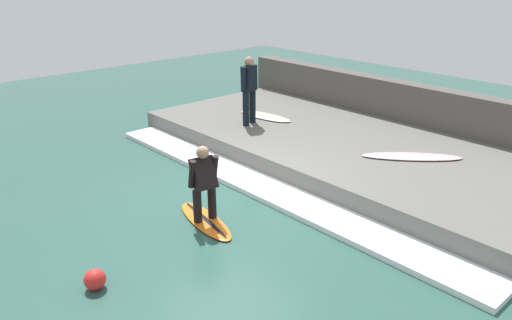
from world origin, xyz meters
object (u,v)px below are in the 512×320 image
Objects in this scene: surfboard_spare at (412,156)px; marker_buoy at (95,279)px; surfer_riding at (204,180)px; surfer_waiting_near at (249,87)px; surfboard_waiting_near at (265,116)px; surfboard_riding at (205,220)px.

marker_buoy is at bearing 172.84° from surfboard_spare.
surfer_waiting_near is (3.48, 2.74, 0.60)m from surfer_riding.
surfer_riding reaches higher than marker_buoy.
surfboard_waiting_near is at bearing 27.70° from marker_buoy.
surfer_waiting_near reaches higher than surfboard_riding.
surfboard_spare is 6.80m from marker_buoy.
surfboard_waiting_near is 5.42× the size of marker_buoy.
marker_buoy is at bearing -152.30° from surfboard_waiting_near.
surfboard_riding is 5.11m from surfboard_waiting_near.
surfer_waiting_near is 1.02× the size of surfboard_waiting_near.
surfer_waiting_near reaches higher than surfer_riding.
surfer_waiting_near is 4.32m from surfboard_spare.
marker_buoy is (-2.32, -0.52, 0.12)m from surfboard_riding.
surfer_riding is 0.82× the size of surfboard_waiting_near.
marker_buoy is (-6.51, -3.42, -0.34)m from surfboard_waiting_near.
surfer_riding reaches higher than surfboard_waiting_near.
surfboard_waiting_near is (4.19, 2.89, -0.33)m from surfer_riding.
surfboard_spare is at bearing -77.15° from surfer_waiting_near.
surfer_riding reaches higher than surfboard_spare.
marker_buoy is (-6.74, 0.85, -0.34)m from surfboard_spare.
surfboard_waiting_near is 7.36m from marker_buoy.
surfer_riding is (0.00, 0.00, 0.79)m from surfboard_riding.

